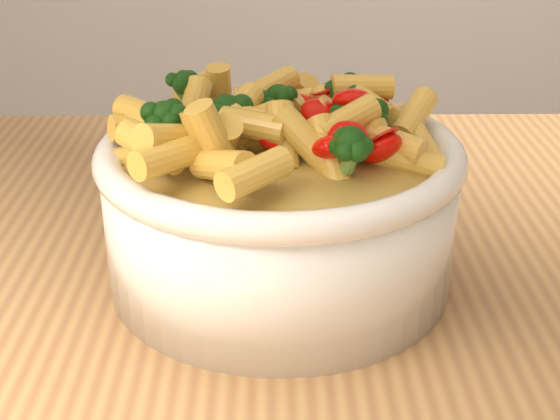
{
  "coord_description": "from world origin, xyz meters",
  "views": [
    {
      "loc": [
        0.06,
        -0.39,
        1.17
      ],
      "look_at": [
        0.06,
        0.06,
        0.95
      ],
      "focal_mm": 50.0,
      "sensor_mm": 36.0,
      "label": 1
    }
  ],
  "objects": [
    {
      "name": "serving_bowl",
      "position": [
        0.06,
        0.06,
        0.95
      ],
      "size": [
        0.23,
        0.23,
        0.1
      ],
      "color": "white",
      "rests_on": "table"
    },
    {
      "name": "pasta_salad",
      "position": [
        0.06,
        0.06,
        1.01
      ],
      "size": [
        0.18,
        0.18,
        0.04
      ],
      "color": "#F4B74D",
      "rests_on": "serving_bowl"
    }
  ]
}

